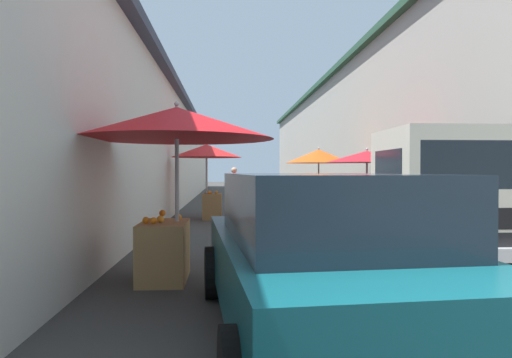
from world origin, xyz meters
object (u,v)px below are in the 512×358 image
fruit_stall_near_right (175,140)px  delivery_truck (426,198)px  fruit_stall_far_left (207,160)px  fruit_stall_mid_lane (367,168)px  plastic_stool (392,222)px  parked_scooter (421,217)px  fruit_stall_far_right (319,164)px  vendor_by_crates (234,186)px  hatchback_car (320,255)px

fruit_stall_near_right → delivery_truck: (0.84, -3.90, -0.85)m
fruit_stall_far_left → fruit_stall_mid_lane: fruit_stall_far_left is taller
fruit_stall_near_right → plastic_stool: 5.95m
fruit_stall_far_left → parked_scooter: size_ratio=1.40×
fruit_stall_far_right → vendor_by_crates: size_ratio=1.43×
fruit_stall_far_left → parked_scooter: (-4.09, -4.91, -1.38)m
fruit_stall_far_right → delivery_truck: (-8.45, 0.03, -0.66)m
fruit_stall_mid_lane → delivery_truck: (-4.52, 0.49, -0.50)m
fruit_stall_far_left → vendor_by_crates: bearing=-17.1°
parked_scooter → plastic_stool: bearing=76.0°
hatchback_car → vendor_by_crates: vendor_by_crates is taller
plastic_stool → hatchback_car: bearing=153.9°
fruit_stall_far_right → vendor_by_crates: 3.25m
fruit_stall_mid_lane → hatchback_car: 8.17m
parked_scooter → vendor_by_crates: bearing=30.3°
fruit_stall_far_right → vendor_by_crates: bearing=68.9°
fruit_stall_far_right → fruit_stall_far_left: (-1.68, 3.81, 0.12)m
fruit_stall_mid_lane → parked_scooter: size_ratio=1.29×
fruit_stall_far_left → delivery_truck: bearing=-150.8°
vendor_by_crates → parked_scooter: vendor_by_crates is taller
fruit_stall_far_right → fruit_stall_near_right: size_ratio=0.87×
fruit_stall_near_right → fruit_stall_mid_lane: size_ratio=1.22×
fruit_stall_far_left → plastic_stool: (-3.94, -4.30, -1.50)m
fruit_stall_near_right → delivery_truck: 4.08m
plastic_stool → parked_scooter: bearing=-104.0°
vendor_by_crates → fruit_stall_near_right: bearing=174.6°
fruit_stall_far_right → fruit_stall_mid_lane: size_ratio=1.06×
delivery_truck → fruit_stall_far_right: bearing=-0.2°
hatchback_car → vendor_by_crates: bearing=2.4°
fruit_stall_mid_lane → vendor_by_crates: bearing=33.8°
fruit_stall_mid_lane → hatchback_car: size_ratio=0.54×
hatchback_car → delivery_truck: 3.91m
fruit_stall_mid_lane → hatchback_car: fruit_stall_mid_lane is taller
fruit_stall_far_right → delivery_truck: 8.48m
hatchback_car → delivery_truck: delivery_truck is taller
hatchback_car → delivery_truck: bearing=-37.7°
fruit_stall_mid_lane → plastic_stool: size_ratio=5.00×
fruit_stall_near_right → fruit_stall_far_right: bearing=-22.9°
fruit_stall_near_right → vendor_by_crates: 10.52m
fruit_stall_far_right → delivery_truck: bearing=179.8°
delivery_truck → parked_scooter: bearing=-22.9°
parked_scooter → plastic_stool: size_ratio=3.89×
fruit_stall_far_right → parked_scooter: 6.01m
vendor_by_crates → fruit_stall_far_left: bearing=162.9°
fruit_stall_near_right → delivery_truck: bearing=-77.8°
delivery_truck → plastic_stool: delivery_truck is taller
fruit_stall_near_right → hatchback_car: 2.94m
hatchback_car → plastic_stool: (5.92, -2.90, -0.41)m
delivery_truck → parked_scooter: size_ratio=2.91×
parked_scooter → fruit_stall_mid_lane: bearing=19.3°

